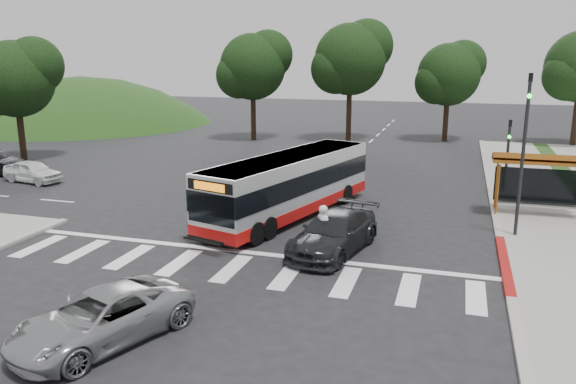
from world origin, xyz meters
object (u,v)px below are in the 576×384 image
at_px(pedestrian, 323,229).
at_px(dark_sedan, 334,233).
at_px(transit_bus, 289,186).
at_px(silver_suv_south, 102,317).

relative_size(pedestrian, dark_sedan, 0.36).
relative_size(transit_bus, silver_suv_south, 2.26).
height_order(transit_bus, dark_sedan, transit_bus).
distance_m(transit_bus, silver_suv_south, 12.50).
xyz_separation_m(pedestrian, silver_suv_south, (-3.84, -8.07, -0.26)).
bearing_deg(pedestrian, transit_bus, -31.80).
bearing_deg(dark_sedan, transit_bus, 137.65).
bearing_deg(pedestrian, silver_suv_south, 91.71).
distance_m(transit_bus, pedestrian, 5.10).
relative_size(pedestrian, silver_suv_south, 0.39).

